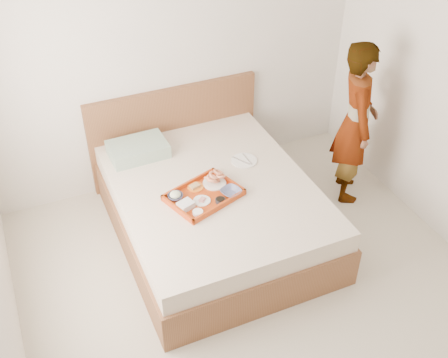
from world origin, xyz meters
name	(u,v)px	position (x,y,z in m)	size (l,w,h in m)	color
ground	(272,314)	(0.00, 0.00, 0.00)	(3.50, 4.00, 0.01)	beige
wall_back	(173,50)	(0.00, 2.00, 1.30)	(3.50, 0.01, 2.60)	silver
bed	(214,210)	(-0.05, 1.00, 0.27)	(1.65, 2.00, 0.53)	brown
headboard	(175,133)	(-0.05, 1.97, 0.47)	(1.65, 0.06, 0.95)	brown
pillow	(138,149)	(-0.49, 1.67, 0.59)	(0.50, 0.34, 0.12)	#A7B9A7
tray	(204,195)	(-0.18, 0.89, 0.56)	(0.56, 0.41, 0.05)	#AB2E0D
prawn_plate	(214,183)	(-0.04, 1.00, 0.55)	(0.19, 0.19, 0.01)	white
navy_bowl_big	(231,192)	(0.03, 0.82, 0.56)	(0.16, 0.16, 0.04)	navy
sauce_dish	(220,201)	(-0.09, 0.76, 0.56)	(0.08, 0.08, 0.03)	black
meat_plate	(202,201)	(-0.22, 0.83, 0.55)	(0.14, 0.14, 0.01)	white
bread_plate	(196,187)	(-0.20, 1.01, 0.55)	(0.14, 0.14, 0.01)	orange
salad_bowl	(175,197)	(-0.40, 0.95, 0.56)	(0.12, 0.12, 0.04)	navy
plastic_tub	(186,205)	(-0.36, 0.81, 0.57)	(0.12, 0.10, 0.05)	silver
cheese_round	(198,213)	(-0.30, 0.70, 0.56)	(0.08, 0.08, 0.03)	white
dinner_plate	(244,161)	(0.33, 1.21, 0.54)	(0.23, 0.23, 0.01)	white
person	(356,123)	(1.33, 1.04, 0.76)	(0.56, 0.37, 1.53)	silver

